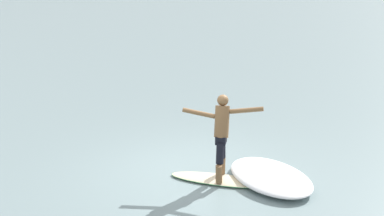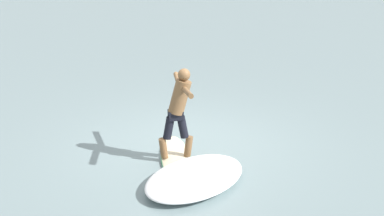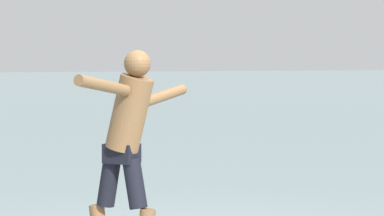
# 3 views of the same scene
# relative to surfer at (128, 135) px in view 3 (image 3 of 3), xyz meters

# --- Properties ---
(surfer) EXTENTS (1.04, 1.30, 1.68)m
(surfer) POSITION_rel_surfer_xyz_m (0.00, 0.00, 0.00)
(surfer) COLOR brown
(surfer) RESTS_ON surfboard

